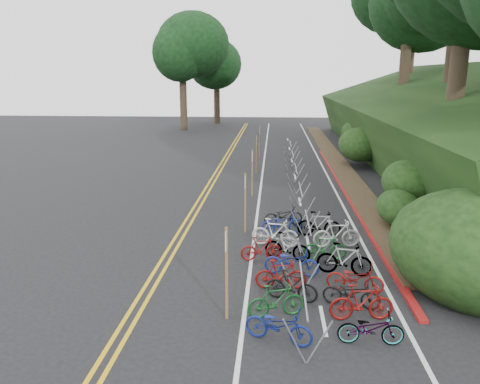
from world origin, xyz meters
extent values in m
plane|color=black|center=(0.00, 0.00, 0.00)|extent=(120.00, 120.00, 0.00)
cube|color=gold|center=(-2.15, 10.00, 0.00)|extent=(0.12, 80.00, 0.01)
cube|color=gold|center=(-1.85, 10.00, 0.00)|extent=(0.12, 80.00, 0.01)
cube|color=silver|center=(1.00, 10.00, 0.00)|extent=(0.12, 80.00, 0.01)
cube|color=silver|center=(5.20, 10.00, 0.00)|extent=(0.12, 80.00, 0.01)
cube|color=silver|center=(3.10, -2.00, 0.00)|extent=(0.10, 1.60, 0.01)
cube|color=silver|center=(3.10, 4.00, 0.00)|extent=(0.10, 1.60, 0.01)
cube|color=silver|center=(3.10, 10.00, 0.00)|extent=(0.10, 1.60, 0.01)
cube|color=silver|center=(3.10, 16.00, 0.00)|extent=(0.10, 1.60, 0.01)
cube|color=silver|center=(3.10, 22.00, 0.00)|extent=(0.10, 1.60, 0.01)
cube|color=silver|center=(3.10, 28.00, 0.00)|extent=(0.10, 1.60, 0.01)
cube|color=silver|center=(3.10, 34.00, 0.00)|extent=(0.10, 1.60, 0.01)
cube|color=maroon|center=(5.70, 12.00, 0.05)|extent=(0.25, 28.00, 0.10)
cube|color=black|center=(13.50, 22.00, 2.80)|extent=(12.32, 44.00, 9.11)
cube|color=#382819|center=(6.40, 22.00, 0.08)|extent=(1.40, 44.00, 0.16)
ellipsoid|color=#284C19|center=(7.20, 3.00, 1.04)|extent=(2.00, 2.80, 1.60)
ellipsoid|color=#284C19|center=(8.00, 8.00, 1.55)|extent=(2.60, 3.64, 2.08)
ellipsoid|color=#284C19|center=(9.20, 14.00, 1.99)|extent=(2.20, 3.08, 1.76)
ellipsoid|color=#284C19|center=(7.80, 20.00, 1.56)|extent=(3.00, 4.20, 2.40)
ellipsoid|color=#284C19|center=(8.50, 26.00, 1.73)|extent=(2.40, 3.36, 1.92)
ellipsoid|color=#284C19|center=(9.80, 30.00, 2.41)|extent=(2.80, 3.92, 2.24)
ellipsoid|color=#284C19|center=(7.00, 6.00, 0.90)|extent=(1.80, 2.52, 1.44)
ellipsoid|color=#284C19|center=(10.00, 18.00, 2.60)|extent=(3.20, 4.48, 2.56)
ellipsoid|color=black|center=(8.00, 0.50, 1.21)|extent=(5.28, 6.16, 3.52)
cylinder|color=#2D2319|center=(11.00, 12.00, 6.11)|extent=(0.88, 0.88, 7.21)
cylinder|color=#2D2319|center=(13.50, 20.00, 7.29)|extent=(0.94, 0.94, 8.18)
cylinder|color=#2D2319|center=(12.50, 28.00, 6.17)|extent=(0.86, 0.86, 6.73)
ellipsoid|color=black|center=(12.50, 28.00, 12.23)|extent=(8.98, 8.98, 8.53)
cylinder|color=#2D2319|center=(15.00, 36.00, 7.35)|extent=(0.91, 0.91, 7.70)
cylinder|color=#2D2319|center=(-9.00, 42.00, 3.13)|extent=(0.83, 0.83, 6.25)
ellipsoid|color=black|center=(-9.00, 42.00, 8.82)|extent=(8.55, 8.55, 8.12)
cylinder|color=#2D2319|center=(-6.00, 50.00, 2.89)|extent=(0.81, 0.81, 5.77)
ellipsoid|color=black|center=(-6.00, 50.00, 8.02)|extent=(7.48, 7.48, 7.11)
cylinder|color=gray|center=(2.53, -2.34, 1.10)|extent=(0.05, 3.40, 0.05)
cylinder|color=gray|center=(2.25, -3.95, 0.55)|extent=(0.56, 0.04, 1.08)
cylinder|color=gray|center=(2.81, -3.95, 0.55)|extent=(0.56, 0.04, 1.08)
cylinder|color=gray|center=(2.25, -0.74, 0.55)|extent=(0.56, 0.04, 1.08)
cylinder|color=gray|center=(2.81, -0.74, 0.55)|extent=(0.56, 0.04, 1.08)
cylinder|color=gray|center=(3.00, 3.00, 1.15)|extent=(0.05, 3.00, 0.05)
cylinder|color=gray|center=(2.72, 1.60, 0.57)|extent=(0.58, 0.04, 1.13)
cylinder|color=gray|center=(3.28, 1.60, 0.57)|extent=(0.58, 0.04, 1.13)
cylinder|color=gray|center=(2.72, 4.40, 0.57)|extent=(0.58, 0.04, 1.13)
cylinder|color=gray|center=(3.28, 4.40, 0.57)|extent=(0.58, 0.04, 1.13)
cylinder|color=gray|center=(3.00, 8.00, 1.15)|extent=(0.05, 3.00, 0.05)
cylinder|color=gray|center=(2.72, 6.60, 0.57)|extent=(0.58, 0.04, 1.13)
cylinder|color=gray|center=(3.28, 6.60, 0.57)|extent=(0.58, 0.04, 1.13)
cylinder|color=gray|center=(2.72, 9.40, 0.57)|extent=(0.58, 0.04, 1.13)
cylinder|color=gray|center=(3.28, 9.40, 0.57)|extent=(0.58, 0.04, 1.13)
cylinder|color=gray|center=(3.00, 13.00, 1.15)|extent=(0.05, 3.00, 0.05)
cylinder|color=gray|center=(2.72, 11.60, 0.57)|extent=(0.58, 0.04, 1.13)
cylinder|color=gray|center=(3.28, 11.60, 0.57)|extent=(0.58, 0.04, 1.13)
cylinder|color=gray|center=(2.72, 14.40, 0.57)|extent=(0.58, 0.04, 1.13)
cylinder|color=gray|center=(3.28, 14.40, 0.57)|extent=(0.58, 0.04, 1.13)
cylinder|color=gray|center=(3.00, 18.00, 1.15)|extent=(0.05, 3.00, 0.05)
cylinder|color=gray|center=(2.72, 16.60, 0.57)|extent=(0.58, 0.04, 1.13)
cylinder|color=gray|center=(3.28, 16.60, 0.57)|extent=(0.58, 0.04, 1.13)
cylinder|color=gray|center=(2.72, 19.40, 0.57)|extent=(0.58, 0.04, 1.13)
cylinder|color=gray|center=(3.28, 19.40, 0.57)|extent=(0.58, 0.04, 1.13)
cylinder|color=gray|center=(3.00, 23.00, 1.15)|extent=(0.05, 3.00, 0.05)
cylinder|color=gray|center=(2.72, 21.60, 0.57)|extent=(0.58, 0.04, 1.13)
cylinder|color=gray|center=(3.28, 21.60, 0.57)|extent=(0.58, 0.04, 1.13)
cylinder|color=gray|center=(2.72, 24.40, 0.57)|extent=(0.58, 0.04, 1.13)
cylinder|color=gray|center=(3.28, 24.40, 0.57)|extent=(0.58, 0.04, 1.13)
cylinder|color=brown|center=(0.55, -2.07, 1.28)|extent=(0.08, 0.08, 2.56)
cube|color=silver|center=(0.55, -2.07, 2.21)|extent=(0.02, 0.40, 0.50)
cylinder|color=brown|center=(0.60, 5.00, 1.25)|extent=(0.08, 0.08, 2.50)
cube|color=silver|center=(0.60, 5.00, 2.15)|extent=(0.02, 0.40, 0.50)
cylinder|color=brown|center=(0.60, 11.00, 1.25)|extent=(0.08, 0.08, 2.50)
cube|color=silver|center=(0.60, 11.00, 2.15)|extent=(0.02, 0.40, 0.50)
cylinder|color=brown|center=(0.60, 17.00, 1.25)|extent=(0.08, 0.08, 2.50)
cube|color=silver|center=(0.60, 17.00, 2.15)|extent=(0.02, 0.40, 0.50)
cylinder|color=brown|center=(0.60, 23.00, 1.25)|extent=(0.08, 0.08, 2.50)
cube|color=silver|center=(0.60, 23.00, 2.15)|extent=(0.02, 0.40, 0.50)
imported|color=maroon|center=(1.34, 2.04, 0.43)|extent=(0.65, 1.50, 0.87)
imported|color=navy|center=(1.91, -3.10, 0.45)|extent=(1.12, 1.81, 0.90)
imported|color=slate|center=(4.11, -3.03, 0.42)|extent=(0.56, 1.59, 0.83)
imported|color=#144C1E|center=(1.85, -1.90, 0.48)|extent=(0.89, 1.64, 0.95)
imported|color=maroon|center=(4.09, -1.90, 0.51)|extent=(0.67, 1.75, 1.03)
imported|color=black|center=(2.29, -0.91, 0.46)|extent=(0.85, 1.59, 0.92)
imported|color=black|center=(3.94, -1.16, 0.42)|extent=(0.97, 1.68, 0.84)
imported|color=maroon|center=(2.00, -0.17, 0.47)|extent=(0.50, 1.58, 0.94)
imported|color=maroon|center=(4.20, -0.21, 0.44)|extent=(0.91, 1.76, 0.88)
imported|color=navy|center=(2.35, 0.86, 0.47)|extent=(0.88, 1.85, 0.93)
imported|color=slate|center=(4.06, 1.02, 0.54)|extent=(0.88, 1.86, 1.08)
imported|color=slate|center=(2.25, 2.11, 0.50)|extent=(1.04, 1.73, 1.01)
imported|color=#144C1E|center=(3.57, 2.24, 0.47)|extent=(0.59, 1.59, 0.93)
imported|color=beige|center=(1.82, 3.47, 0.54)|extent=(0.87, 1.88, 1.09)
imported|color=beige|center=(4.12, 3.51, 0.54)|extent=(0.73, 1.83, 1.07)
imported|color=navy|center=(2.10, 4.92, 0.46)|extent=(1.07, 1.86, 0.92)
imported|color=slate|center=(3.58, 4.71, 0.52)|extent=(0.59, 1.76, 1.04)
imported|color=black|center=(2.17, 6.05, 0.44)|extent=(0.96, 1.77, 0.88)
camera|label=1|loc=(1.72, -13.28, 6.29)|focal=35.00mm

